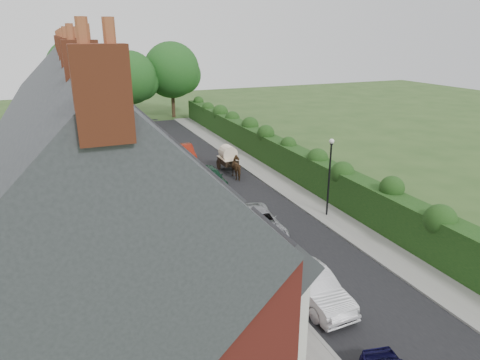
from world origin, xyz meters
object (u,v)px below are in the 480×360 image
at_px(horse_cart, 228,156).
at_px(car_beige, 155,139).
at_px(car_green, 210,176).
at_px(car_red, 184,153).
at_px(car_silver_a, 312,286).
at_px(horse, 238,168).
at_px(car_grey, 150,130).
at_px(car_black, 140,123).
at_px(car_white, 218,205).
at_px(lamppost, 330,168).
at_px(car_silver_b, 258,223).

bearing_deg(horse_cart, car_beige, 110.77).
distance_m(car_green, car_red, 7.47).
xyz_separation_m(car_silver_a, car_beige, (-0.51, 30.03, -0.00)).
bearing_deg(car_beige, horse, -68.63).
xyz_separation_m(car_red, car_grey, (-1.00, 10.94, 0.04)).
bearing_deg(car_grey, car_black, 106.65).
height_order(car_white, car_grey, car_grey).
xyz_separation_m(car_silver_a, car_grey, (-0.11, 34.67, 0.01)).
bearing_deg(car_grey, lamppost, -64.73).
relative_size(car_white, car_red, 0.99).
xyz_separation_m(car_beige, horse_cart, (4.06, -10.71, 0.51)).
height_order(lamppost, horse_cart, lamppost).
distance_m(lamppost, car_black, 32.27).
bearing_deg(lamppost, car_beige, 105.96).
bearing_deg(car_black, car_beige, -104.54).
height_order(car_green, car_red, car_red).
distance_m(car_beige, car_grey, 4.66).
xyz_separation_m(lamppost, car_silver_a, (-5.89, -7.65, -2.53)).
relative_size(car_black, horse, 2.20).
height_order(car_silver_b, car_white, car_silver_b).
bearing_deg(lamppost, car_white, 154.89).
height_order(car_silver_b, car_red, car_red).
height_order(lamppost, car_silver_a, lamppost).
distance_m(car_green, car_black, 22.98).
bearing_deg(car_grey, car_red, -72.03).
bearing_deg(car_silver_b, car_beige, 99.16).
relative_size(car_silver_a, car_grey, 0.87).
height_order(horse, horse_cart, horse_cart).
distance_m(car_white, horse_cart, 9.59).
height_order(car_silver_a, horse, horse).
bearing_deg(car_black, horse, -93.80).
bearing_deg(horse, car_red, -65.33).
bearing_deg(car_silver_a, car_green, 83.92).
height_order(car_white, car_red, car_red).
bearing_deg(car_black, horse_cart, -92.68).
distance_m(car_green, horse_cart, 4.11).
relative_size(car_green, car_black, 0.94).
bearing_deg(horse, car_green, 19.98).
distance_m(car_black, horse, 22.47).
xyz_separation_m(car_grey, horse, (3.66, -17.59, 0.09)).
distance_m(car_silver_b, car_red, 16.78).
bearing_deg(car_silver_a, horse_cart, 76.56).
distance_m(car_black, horse_cart, 20.28).
distance_m(car_beige, car_black, 9.17).
height_order(car_beige, horse_cart, horse_cart).
bearing_deg(horse, car_silver_a, 81.10).
distance_m(lamppost, horse_cart, 12.06).
xyz_separation_m(lamppost, car_red, (-5.00, 16.07, -2.55)).
bearing_deg(lamppost, horse, 103.93).
relative_size(lamppost, horse_cart, 1.67).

